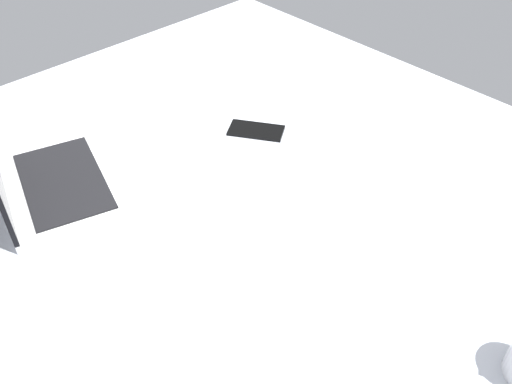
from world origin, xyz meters
The scene contains 3 objects.
bed_mattress centered at (0.00, 0.00, 9.00)cm, with size 180.00×140.00×18.00cm, color #B7BCC6.
laptop centered at (37.11, 40.82, 22.41)cm, with size 38.11×31.30×23.00cm.
cell_phone centered at (22.35, -10.54, 18.40)cm, with size 6.80×14.00×0.80cm, color black.
Camera 1 is at (-64.11, 71.33, 99.49)cm, focal length 39.13 mm.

